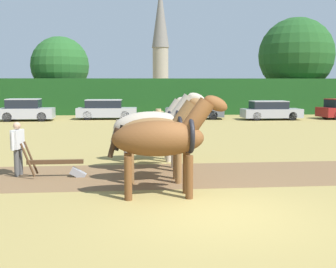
{
  "coord_description": "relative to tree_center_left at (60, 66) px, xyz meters",
  "views": [
    {
      "loc": [
        -1.44,
        -8.38,
        2.65
      ],
      "look_at": [
        -0.86,
        4.72,
        1.1
      ],
      "focal_mm": 45.0,
      "sensor_mm": 36.0,
      "label": 1
    }
  ],
  "objects": [
    {
      "name": "church_spire",
      "position": [
        10.66,
        40.87,
        6.76
      ],
      "size": [
        3.29,
        3.29,
        21.35
      ],
      "color": "gray",
      "rests_on": "ground"
    },
    {
      "name": "draft_horse_lead_left",
      "position": [
        8.75,
        -31.06,
        -3.02
      ],
      "size": [
        2.88,
        0.99,
        2.48
      ],
      "rotation": [
        0.0,
        0.0,
        0.05
      ],
      "color": "brown",
      "rests_on": "ground"
    },
    {
      "name": "farmer_at_plow",
      "position": [
        4.61,
        -28.56,
        -3.51
      ],
      "size": [
        0.29,
        0.63,
        1.57
      ],
      "rotation": [
        0.0,
        0.0,
        -0.21
      ],
      "color": "#4C4C4C",
      "rests_on": "ground"
    },
    {
      "name": "farmer_beside_team",
      "position": [
        8.78,
        -24.62,
        -3.4
      ],
      "size": [
        0.46,
        0.54,
        1.71
      ],
      "rotation": [
        0.0,
        0.0,
        0.67
      ],
      "color": "#4C4C4C",
      "rests_on": "ground"
    },
    {
      "name": "ground_plane",
      "position": [
        9.87,
        -32.44,
        -4.41
      ],
      "size": [
        240.0,
        240.0,
        0.0
      ],
      "primitive_type": "plane",
      "color": "#998447"
    },
    {
      "name": "parked_car_center_right",
      "position": [
        17.53,
        -9.63,
        -3.72
      ],
      "size": [
        4.45,
        1.98,
        1.43
      ],
      "rotation": [
        0.0,
        0.0,
        0.05
      ],
      "color": "#9E9EA8",
      "rests_on": "ground"
    },
    {
      "name": "plow",
      "position": [
        5.87,
        -28.85,
        -4.08
      ],
      "size": [
        1.8,
        0.48,
        1.13
      ],
      "rotation": [
        0.0,
        0.0,
        0.05
      ],
      "color": "#4C331E",
      "rests_on": "ground"
    },
    {
      "name": "tree_center_left",
      "position": [
        0.0,
        0.0,
        0.0
      ],
      "size": [
        5.46,
        5.46,
        7.15
      ],
      "color": "brown",
      "rests_on": "ground"
    },
    {
      "name": "draft_horse_lead_right",
      "position": [
        8.66,
        -29.5,
        -3.09
      ],
      "size": [
        2.67,
        1.03,
        2.36
      ],
      "rotation": [
        0.0,
        0.0,
        0.05
      ],
      "color": "brown",
      "rests_on": "ground"
    },
    {
      "name": "draft_horse_trail_left",
      "position": [
        8.59,
        -27.93,
        -3.05
      ],
      "size": [
        3.01,
        1.14,
        2.47
      ],
      "rotation": [
        0.0,
        0.0,
        0.05
      ],
      "color": "#B2A38E",
      "rests_on": "ground"
    },
    {
      "name": "tree_center",
      "position": [
        22.69,
        -0.08,
        1.04
      ],
      "size": [
        7.2,
        7.2,
        9.05
      ],
      "color": "#423323",
      "rests_on": "ground"
    },
    {
      "name": "parked_car_left",
      "position": [
        -0.57,
        -9.73,
        -3.64
      ],
      "size": [
        3.96,
        2.01,
        1.61
      ],
      "rotation": [
        0.0,
        0.0,
        0.07
      ],
      "color": "#A8A8B2",
      "rests_on": "ground"
    },
    {
      "name": "parked_car_center",
      "position": [
        11.86,
        -8.61,
        -3.7
      ],
      "size": [
        4.6,
        2.21,
        1.46
      ],
      "rotation": [
        0.0,
        0.0,
        -0.11
      ],
      "color": "#565B66",
      "rests_on": "ground"
    },
    {
      "name": "hedgerow",
      "position": [
        9.87,
        -3.6,
        -2.83
      ],
      "size": [
        77.73,
        1.57,
        3.15
      ],
      "primitive_type": "cube",
      "color": "#194719",
      "rests_on": "ground"
    },
    {
      "name": "parked_car_center_left",
      "position": [
        5.14,
        -8.58,
        -3.68
      ],
      "size": [
        4.51,
        1.83,
        1.5
      ],
      "rotation": [
        0.0,
        0.0,
        0.01
      ],
      "color": "#A8A8B2",
      "rests_on": "ground"
    },
    {
      "name": "draft_horse_trail_right",
      "position": [
        8.51,
        -26.37,
        -3.14
      ],
      "size": [
        2.74,
        1.03,
        2.29
      ],
      "rotation": [
        0.0,
        0.0,
        0.05
      ],
      "color": "#B2A38E",
      "rests_on": "ground"
    }
  ]
}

